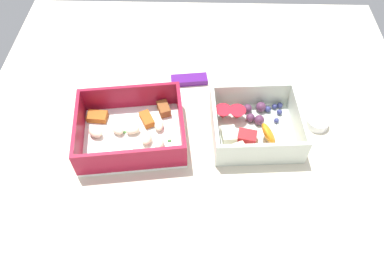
{
  "coord_description": "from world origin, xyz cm",
  "views": [
    {
      "loc": [
        0.29,
        -39.37,
        54.54
      ],
      "look_at": [
        -0.73,
        0.2,
        4.0
      ],
      "focal_mm": 35.27,
      "sensor_mm": 36.0,
      "label": 1
    }
  ],
  "objects": [
    {
      "name": "candy_bar",
      "position": [
        -1.9,
        13.19,
        2.6
      ],
      "size": [
        7.25,
        3.26,
        1.2
      ],
      "primitive_type": "cube",
      "rotation": [
        0.0,
        0.0,
        0.13
      ],
      "color": "#51197A",
      "rests_on": "table_surface"
    },
    {
      "name": "pasta_container",
      "position": [
        -11.36,
        -0.47,
        3.77
      ],
      "size": [
        19.45,
        16.51,
        5.62
      ],
      "rotation": [
        0.0,
        0.0,
        0.13
      ],
      "color": "white",
      "rests_on": "table_surface"
    },
    {
      "name": "fruit_bowl",
      "position": [
        9.34,
        1.12,
        3.81
      ],
      "size": [
        15.68,
        14.34,
        5.34
      ],
      "rotation": [
        0.0,
        0.0,
        0.07
      ],
      "color": "silver",
      "rests_on": "table_surface"
    },
    {
      "name": "paper_cup_liner",
      "position": [
        21.13,
        3.03,
        2.73
      ],
      "size": [
        3.94,
        3.94,
        1.46
      ],
      "primitive_type": "cylinder",
      "color": "white",
      "rests_on": "table_surface"
    },
    {
      "name": "table_surface",
      "position": [
        0.0,
        0.0,
        1.0
      ],
      "size": [
        80.0,
        80.0,
        2.0
      ],
      "primitive_type": "cube",
      "color": "beige",
      "rests_on": "ground"
    }
  ]
}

